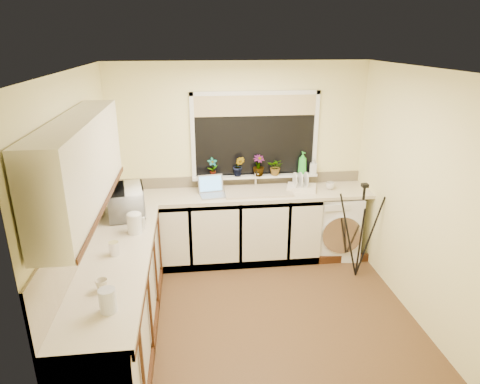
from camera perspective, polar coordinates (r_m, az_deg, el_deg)
name	(u,v)px	position (r m, az deg, el deg)	size (l,w,h in m)	color
floor	(256,313)	(4.60, 2.13, -15.93)	(3.20, 3.20, 0.00)	brown
ceiling	(259,69)	(3.73, 2.62, 16.13)	(3.20, 3.20, 0.00)	white
wall_back	(239,161)	(5.42, -0.14, 4.22)	(3.20, 3.20, 0.00)	#FFF4AA
wall_front	(295,294)	(2.70, 7.47, -13.39)	(3.20, 3.20, 0.00)	#FFF4AA
wall_left	(82,212)	(4.09, -20.42, -2.50)	(3.00, 3.00, 0.00)	#FFF4AA
wall_right	(417,197)	(4.53, 22.75, -0.61)	(3.00, 3.00, 0.00)	#FFF4AA
base_cabinet_back	(216,229)	(5.39, -3.21, -4.93)	(2.55, 0.60, 0.86)	silver
base_cabinet_left	(120,303)	(4.13, -15.82, -14.22)	(0.54, 2.40, 0.86)	silver
worktop_back	(242,194)	(5.24, 0.25, -0.30)	(3.20, 0.60, 0.04)	beige
worktop_left	(115,260)	(3.90, -16.44, -8.73)	(0.60, 2.40, 0.04)	beige
upper_cabinet	(81,164)	(3.45, -20.60, 3.57)	(0.28, 1.90, 0.70)	silver
splashback_left	(77,236)	(3.86, -21.03, -5.57)	(0.02, 2.40, 0.45)	beige
splashback_back	(239,180)	(5.48, -0.12, 1.62)	(3.20, 0.02, 0.14)	beige
window_glass	(255,136)	(5.35, 2.03, 7.59)	(1.50, 0.02, 1.00)	black
window_blind	(256,106)	(5.26, 2.12, 11.53)	(1.50, 0.02, 0.25)	tan
windowsill	(255,176)	(5.43, 2.05, 2.16)	(1.60, 0.14, 0.03)	white
sink	(258,191)	(5.26, 2.41, 0.12)	(0.82, 0.46, 0.03)	tan
faucet	(256,178)	(5.39, 2.13, 1.84)	(0.03, 0.03, 0.24)	silver
washing_machine	(334,224)	(5.68, 12.56, -4.18)	(0.59, 0.57, 0.84)	white
laptop	(212,190)	(5.17, -3.79, 0.29)	(0.35, 0.33, 0.22)	#929399
kettle	(135,224)	(4.27, -13.97, -4.14)	(0.15, 0.15, 0.19)	silver
dish_rack	(301,188)	(5.39, 8.26, 0.58)	(0.36, 0.27, 0.05)	silver
tripod	(360,231)	(5.14, 15.83, -5.09)	(0.58, 0.58, 1.17)	black
glass_jug	(108,300)	(3.17, -17.36, -13.75)	(0.12, 0.12, 0.17)	silver
steel_jar	(114,249)	(3.91, -16.59, -7.30)	(0.09, 0.09, 0.12)	silver
microwave	(126,201)	(4.70, -15.03, -1.23)	(0.55, 0.37, 0.30)	silver
plant_a	(213,167)	(5.33, -3.71, 3.33)	(0.13, 0.09, 0.25)	#999999
plant_b	(239,166)	(5.34, -0.17, 3.48)	(0.14, 0.12, 0.26)	#999999
plant_c	(259,166)	(5.37, 2.52, 3.57)	(0.15, 0.15, 0.27)	#999999
plant_d	(276,167)	(5.41, 4.84, 3.40)	(0.20, 0.17, 0.22)	#999999
soap_bottle_green	(302,163)	(5.50, 8.40, 3.92)	(0.11, 0.11, 0.29)	green
soap_bottle_clear	(313,166)	(5.55, 9.85, 3.46)	(0.09, 0.09, 0.19)	#999999
cup_back	(330,186)	(5.46, 12.04, 0.82)	(0.11, 0.11, 0.09)	silver
cup_left	(102,285)	(3.44, -18.09, -11.80)	(0.10, 0.10, 0.09)	beige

